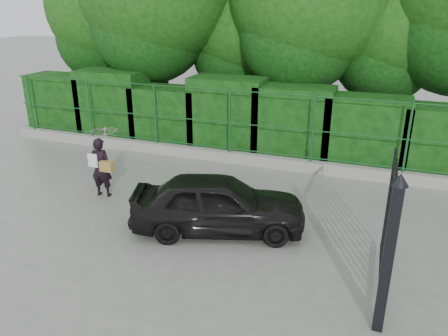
% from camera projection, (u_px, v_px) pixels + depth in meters
% --- Properties ---
extents(ground, '(80.00, 80.00, 0.00)m').
position_uv_depth(ground, '(136.00, 233.00, 8.67)').
color(ground, gray).
extents(kerb, '(14.00, 0.25, 0.30)m').
position_uv_depth(kerb, '(216.00, 155.00, 12.56)').
color(kerb, '#9E9E99').
rests_on(kerb, ground).
extents(fence, '(14.13, 0.06, 1.80)m').
position_uv_depth(fence, '(223.00, 120.00, 12.11)').
color(fence, '#175022').
rests_on(fence, kerb).
extents(hedge, '(14.20, 1.20, 2.22)m').
position_uv_depth(hedge, '(224.00, 117.00, 13.16)').
color(hedge, black).
rests_on(hedge, ground).
extents(gate, '(0.22, 2.33, 2.36)m').
position_uv_depth(gate, '(389.00, 239.00, 6.14)').
color(gate, black).
rests_on(gate, ground).
extents(woman, '(0.93, 0.95, 1.68)m').
position_uv_depth(woman, '(104.00, 151.00, 9.95)').
color(woman, black).
rests_on(woman, ground).
extents(car, '(3.68, 2.33, 1.17)m').
position_uv_depth(car, '(218.00, 203.00, 8.60)').
color(car, black).
rests_on(car, ground).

